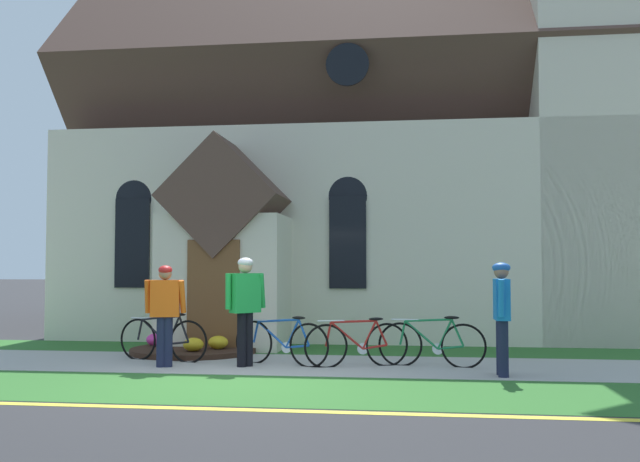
{
  "coord_description": "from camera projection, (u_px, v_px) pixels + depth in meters",
  "views": [
    {
      "loc": [
        2.52,
        -9.63,
        1.6
      ],
      "look_at": [
        0.85,
        2.99,
        2.23
      ],
      "focal_mm": 40.3,
      "sensor_mm": 36.0,
      "label": 1
    }
  ],
  "objects": [
    {
      "name": "grass_verge",
      "position": [
        309.0,
        391.0,
        9.22
      ],
      "size": [
        32.0,
        2.32,
        0.01
      ],
      "primitive_type": "cube",
      "color": "#2D6628",
      "rests_on": "ground"
    },
    {
      "name": "sidewalk_slab",
      "position": [
        331.0,
        365.0,
        11.61
      ],
      "size": [
        32.0,
        2.49,
        0.01
      ],
      "primitive_type": "cube",
      "color": "#A8A59E",
      "rests_on": "ground"
    },
    {
      "name": "church_building",
      "position": [
        376.0,
        156.0,
        19.51
      ],
      "size": [
        13.68,
        11.95,
        13.18
      ],
      "color": "beige",
      "rests_on": "ground"
    },
    {
      "name": "cyclist_in_orange_jersey",
      "position": [
        245.0,
        302.0,
        11.45
      ],
      "size": [
        0.55,
        0.55,
        1.74
      ],
      "color": "black",
      "rests_on": "ground"
    },
    {
      "name": "curb_paint_stripe",
      "position": [
        292.0,
        411.0,
        7.93
      ],
      "size": [
        28.0,
        0.16,
        0.01
      ],
      "primitive_type": "cube",
      "color": "yellow",
      "rests_on": "ground"
    },
    {
      "name": "church_sign",
      "position": [
        203.0,
        279.0,
        13.85
      ],
      "size": [
        1.74,
        0.24,
        2.09
      ],
      "color": "slate",
      "rests_on": "ground"
    },
    {
      "name": "bicycle_orange",
      "position": [
        163.0,
        339.0,
        12.12
      ],
      "size": [
        1.69,
        0.47,
        0.84
      ],
      "color": "black",
      "rests_on": "ground"
    },
    {
      "name": "ground",
      "position": [
        283.0,
        350.0,
        13.75
      ],
      "size": [
        140.0,
        140.0,
        0.0
      ],
      "primitive_type": "plane",
      "color": "#2B2B2D"
    },
    {
      "name": "flower_bed",
      "position": [
        193.0,
        349.0,
        13.23
      ],
      "size": [
        2.3,
        2.3,
        0.34
      ],
      "color": "#382319",
      "rests_on": "ground"
    },
    {
      "name": "bicycle_black",
      "position": [
        357.0,
        344.0,
        11.44
      ],
      "size": [
        1.63,
        0.59,
        0.8
      ],
      "color": "black",
      "rests_on": "ground"
    },
    {
      "name": "cyclist_in_blue_jersey",
      "position": [
        165.0,
        308.0,
        11.4
      ],
      "size": [
        0.64,
        0.3,
        1.62
      ],
      "color": "#191E38",
      "rests_on": "ground"
    },
    {
      "name": "bicycle_silver",
      "position": [
        281.0,
        342.0,
        11.64
      ],
      "size": [
        1.67,
        0.67,
        0.82
      ],
      "color": "black",
      "rests_on": "ground"
    },
    {
      "name": "cyclist_in_red_jersey",
      "position": [
        502.0,
        310.0,
        10.46
      ],
      "size": [
        0.27,
        0.75,
        1.66
      ],
      "color": "#191E38",
      "rests_on": "ground"
    },
    {
      "name": "church_lawn",
      "position": [
        344.0,
        350.0,
        13.73
      ],
      "size": [
        24.0,
        1.79,
        0.01
      ],
      "primitive_type": "cube",
      "color": "#2D6628",
      "rests_on": "ground"
    },
    {
      "name": "bicycle_green",
      "position": [
        432.0,
        343.0,
        11.44
      ],
      "size": [
        1.71,
        0.25,
        0.83
      ],
      "color": "black",
      "rests_on": "ground"
    }
  ]
}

